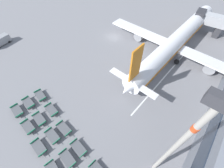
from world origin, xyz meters
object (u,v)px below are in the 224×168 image
at_px(baggage_dolly_row_near_col_c, 39,147).
at_px(baggage_dolly_row_mid_a_col_b, 39,119).
at_px(baggage_dolly_row_near_col_a, 17,111).
at_px(apron_light_mast, 179,143).
at_px(baggage_dolly_row_mid_a_col_a, 28,103).
at_px(baggage_dolly_row_near_col_b, 28,127).
at_px(baggage_dolly_row_mid_a_col_d, 68,159).
at_px(baggage_dolly_row_mid_b_col_b, 52,110).
at_px(baggage_dolly_row_mid_b_col_d, 78,148).
at_px(airplane, 176,42).
at_px(baggage_dolly_row_mid_b_col_c, 64,129).
at_px(baggage_dolly_row_mid_b_col_a, 40,96).
at_px(service_van, 0,41).
at_px(baggage_dolly_row_mid_a_col_c, 53,136).

distance_m(baggage_dolly_row_near_col_c, baggage_dolly_row_mid_a_col_b, 5.25).
bearing_deg(baggage_dolly_row_near_col_a, apron_light_mast, 17.72).
bearing_deg(baggage_dolly_row_mid_a_col_a, baggage_dolly_row_near_col_b, -32.45).
relative_size(baggage_dolly_row_mid_a_col_a, baggage_dolly_row_mid_a_col_d, 1.00).
distance_m(baggage_dolly_row_mid_b_col_b, baggage_dolly_row_mid_b_col_d, 9.45).
distance_m(baggage_dolly_row_near_col_a, baggage_dolly_row_mid_a_col_b, 5.14).
height_order(baggage_dolly_row_near_col_b, baggage_dolly_row_mid_a_col_b, same).
bearing_deg(baggage_dolly_row_mid_b_col_d, baggage_dolly_row_mid_a_col_b, -174.03).
xyz_separation_m(airplane, baggage_dolly_row_near_col_c, (-6.45, -37.34, -2.88)).
height_order(baggage_dolly_row_mid_a_col_b, baggage_dolly_row_mid_b_col_b, same).
distance_m(baggage_dolly_row_near_col_c, baggage_dolly_row_mid_b_col_d, 6.55).
bearing_deg(baggage_dolly_row_mid_a_col_a, baggage_dolly_row_near_col_c, -22.28).
relative_size(baggage_dolly_row_near_col_c, baggage_dolly_row_mid_a_col_b, 1.00).
bearing_deg(baggage_dolly_row_near_col_a, baggage_dolly_row_mid_b_col_c, 18.67).
height_order(baggage_dolly_row_mid_a_col_b, baggage_dolly_row_mid_b_col_a, same).
xyz_separation_m(service_van, baggage_dolly_row_mid_b_col_c, (33.85, -5.35, -0.74)).
bearing_deg(baggage_dolly_row_mid_b_col_a, baggage_dolly_row_mid_a_col_b, -36.26).
bearing_deg(baggage_dolly_row_mid_a_col_d, service_van, 167.84).
xyz_separation_m(baggage_dolly_row_near_col_b, baggage_dolly_row_mid_a_col_c, (4.77, 1.72, 0.00)).
relative_size(airplane, baggage_dolly_row_mid_a_col_d, 12.10).
bearing_deg(apron_light_mast, baggage_dolly_row_mid_b_col_a, -172.71).
relative_size(service_van, baggage_dolly_row_mid_b_col_a, 1.52).
relative_size(service_van, baggage_dolly_row_near_col_b, 1.54).
bearing_deg(baggage_dolly_row_mid_b_col_a, baggage_dolly_row_mid_b_col_d, -9.24).
distance_m(airplane, baggage_dolly_row_mid_a_col_b, 36.09).
distance_m(baggage_dolly_row_mid_b_col_d, apron_light_mast, 16.41).
height_order(baggage_dolly_row_near_col_b, baggage_dolly_row_mid_b_col_c, same).
bearing_deg(airplane, baggage_dolly_row_mid_b_col_c, -99.96).
height_order(baggage_dolly_row_mid_a_col_a, baggage_dolly_row_mid_b_col_b, same).
relative_size(baggage_dolly_row_near_col_a, baggage_dolly_row_mid_a_col_b, 1.00).
distance_m(baggage_dolly_row_mid_a_col_a, baggage_dolly_row_mid_b_col_a, 2.57).
bearing_deg(baggage_dolly_row_mid_a_col_b, apron_light_mast, 17.44).
bearing_deg(baggage_dolly_row_near_col_c, apron_light_mast, 30.23).
bearing_deg(baggage_dolly_row_mid_b_col_a, baggage_dolly_row_near_col_c, -35.60).
bearing_deg(baggage_dolly_row_mid_b_col_b, baggage_dolly_row_mid_a_col_a, -158.92).
distance_m(baggage_dolly_row_near_col_a, baggage_dolly_row_mid_a_col_d, 14.19).
distance_m(airplane, baggage_dolly_row_near_col_c, 38.00).
bearing_deg(baggage_dolly_row_mid_b_col_c, apron_light_mast, 17.11).
distance_m(baggage_dolly_row_mid_a_col_a, baggage_dolly_row_mid_a_col_d, 14.21).
distance_m(service_van, baggage_dolly_row_near_col_c, 34.63).
xyz_separation_m(baggage_dolly_row_near_col_c, baggage_dolly_row_mid_b_col_b, (-4.13, 5.62, 0.00)).
relative_size(airplane, baggage_dolly_row_near_col_a, 12.10).
distance_m(baggage_dolly_row_near_col_b, baggage_dolly_row_mid_a_col_c, 5.07).
distance_m(baggage_dolly_row_mid_a_col_c, apron_light_mast, 20.54).
xyz_separation_m(baggage_dolly_row_mid_a_col_c, baggage_dolly_row_mid_b_col_a, (-8.95, 3.69, 0.00)).
distance_m(baggage_dolly_row_mid_a_col_b, baggage_dolly_row_mid_a_col_c, 4.53).
bearing_deg(service_van, baggage_dolly_row_mid_a_col_c, -12.61).
bearing_deg(baggage_dolly_row_near_col_a, airplane, 66.54).
relative_size(baggage_dolly_row_near_col_a, baggage_dolly_row_near_col_b, 1.01).
xyz_separation_m(baggage_dolly_row_near_col_c, baggage_dolly_row_mid_a_col_a, (-9.07, 3.72, 0.00)).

